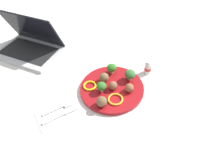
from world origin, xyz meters
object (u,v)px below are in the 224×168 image
(napkin, at_px, (59,113))
(fork, at_px, (59,108))
(meatball_front_left, at_px, (104,78))
(broccoli_floret_center, at_px, (112,68))
(knife, at_px, (62,114))
(broccoli_floret_front_left, at_px, (102,87))
(pepper_ring_back_right, at_px, (90,86))
(meatball_near_rim, at_px, (129,88))
(meatball_mid_right, at_px, (114,85))
(broccoli_floret_far_rim, at_px, (130,74))
(laptop, at_px, (30,45))
(pepper_ring_center, at_px, (115,99))
(yogurt_bottle, at_px, (148,68))
(plate, at_px, (112,88))
(meatball_back_right, at_px, (102,102))

(napkin, height_order, fork, fork)
(meatball_front_left, distance_m, napkin, 0.24)
(broccoli_floret_center, distance_m, knife, 0.31)
(broccoli_floret_center, height_order, meatball_front_left, broccoli_floret_center)
(broccoli_floret_front_left, distance_m, pepper_ring_back_right, 0.07)
(broccoli_floret_center, distance_m, broccoli_floret_front_left, 0.13)
(meatball_near_rim, bearing_deg, knife, 176.78)
(broccoli_floret_center, xyz_separation_m, meatball_mid_right, (-0.04, -0.09, -0.01))
(meatball_mid_right, xyz_separation_m, meatball_front_left, (-0.02, 0.06, 0.00))
(broccoli_floret_front_left, distance_m, meatball_near_rim, 0.12)
(napkin, relative_size, knife, 1.17)
(meatball_mid_right, bearing_deg, broccoli_floret_center, 67.96)
(meatball_front_left, bearing_deg, fork, -167.42)
(broccoli_floret_far_rim, xyz_separation_m, meatball_front_left, (-0.11, 0.04, -0.01))
(broccoli_floret_far_rim, height_order, laptop, laptop)
(broccoli_floret_far_rim, bearing_deg, pepper_ring_center, -145.21)
(meatball_near_rim, bearing_deg, napkin, 173.65)
(pepper_ring_back_right, relative_size, napkin, 0.34)
(napkin, distance_m, laptop, 0.47)
(fork, xyz_separation_m, yogurt_bottle, (0.44, 0.02, 0.02))
(broccoli_floret_center, distance_m, yogurt_bottle, 0.17)
(plate, relative_size, meatball_mid_right, 7.37)
(broccoli_floret_front_left, xyz_separation_m, laptop, (-0.21, 0.45, -0.01))
(broccoli_floret_front_left, distance_m, meatball_mid_right, 0.05)
(plate, bearing_deg, pepper_ring_center, -105.51)
(meatball_back_right, bearing_deg, knife, 167.96)
(broccoli_floret_front_left, height_order, pepper_ring_center, broccoli_floret_front_left)
(pepper_ring_back_right, xyz_separation_m, laptop, (-0.18, 0.40, 0.02))
(meatball_near_rim, height_order, pepper_ring_center, meatball_near_rim)
(broccoli_floret_center, height_order, meatball_near_rim, broccoli_floret_center)
(meatball_front_left, distance_m, pepper_ring_back_right, 0.07)
(plate, relative_size, broccoli_floret_center, 5.97)
(plate, bearing_deg, meatball_back_right, -139.05)
(fork, bearing_deg, meatball_mid_right, -2.24)
(broccoli_floret_front_left, xyz_separation_m, meatball_mid_right, (0.05, -0.01, -0.01))
(yogurt_bottle, bearing_deg, meatball_back_right, -161.57)
(meatball_mid_right, distance_m, knife, 0.24)
(napkin, bearing_deg, meatball_back_right, -16.98)
(meatball_near_rim, relative_size, fork, 0.31)
(meatball_mid_right, bearing_deg, napkin, -177.89)
(broccoli_floret_far_rim, relative_size, laptop, 0.13)
(broccoli_floret_center, height_order, pepper_ring_back_right, broccoli_floret_center)
(broccoli_floret_front_left, height_order, pepper_ring_back_right, broccoli_floret_front_left)
(napkin, bearing_deg, broccoli_floret_far_rim, 4.52)
(plate, relative_size, meatball_front_left, 6.53)
(plate, bearing_deg, meatball_near_rim, -43.11)
(plate, bearing_deg, meatball_mid_right, -74.82)
(meatball_front_left, bearing_deg, napkin, -163.42)
(yogurt_bottle, bearing_deg, meatball_mid_right, -170.31)
(meatball_back_right, xyz_separation_m, meatball_front_left, (0.07, 0.12, -0.00))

